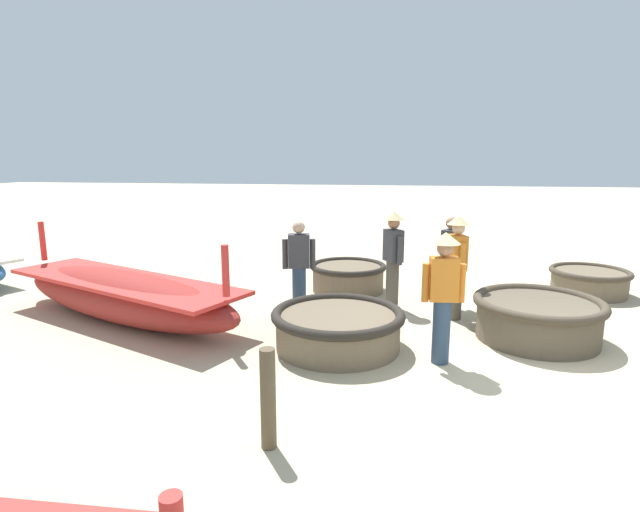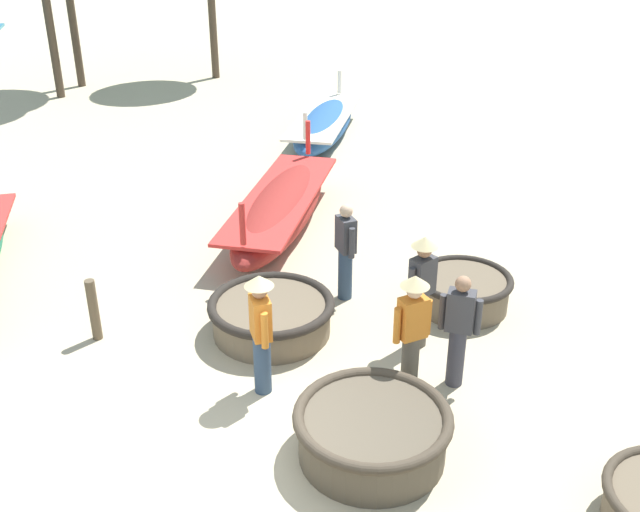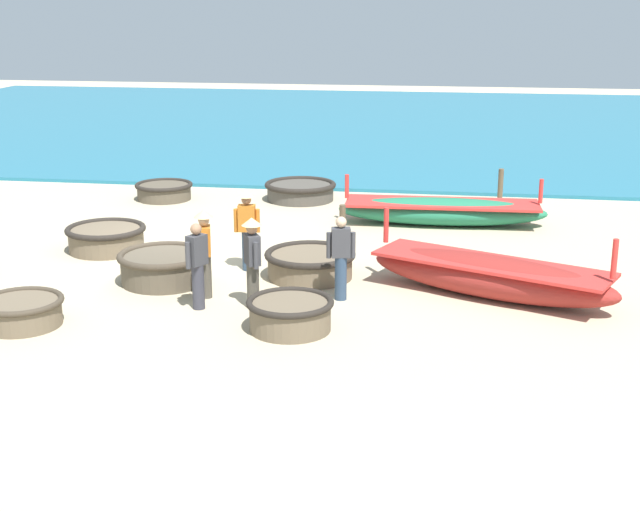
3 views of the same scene
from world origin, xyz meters
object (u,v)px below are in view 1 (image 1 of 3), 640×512
object	(u,v)px
coracle_far_left	(589,280)
mooring_post_inland	(268,399)
fisherman_hauling	(393,253)
long_boat_ochre_hull	(124,295)
fisherman_by_coracle	(457,260)
fisherman_crouching	(443,289)
fisherman_standing_right	(299,266)
coracle_center	(348,276)
fisherman_with_hat	(450,260)
coracle_tilted	(538,317)
coracle_upturned	(338,327)

from	to	relation	value
coracle_far_left	mooring_post_inland	xyz separation A→B (m)	(-5.89, 4.70, 0.20)
coracle_far_left	fisherman_hauling	distance (m)	4.02
long_boat_ochre_hull	fisherman_by_coracle	world-z (taller)	fisherman_by_coracle
coracle_far_left	fisherman_crouching	distance (m)	4.86
fisherman_standing_right	fisherman_crouching	bearing A→B (deg)	-126.13
fisherman_by_coracle	fisherman_crouching	world-z (taller)	same
coracle_center	fisherman_hauling	distance (m)	1.46
fisherman_with_hat	fisherman_crouching	bearing A→B (deg)	172.56
coracle_center	long_boat_ochre_hull	size ratio (longest dim) A/B	0.30
mooring_post_inland	coracle_tilted	bearing A→B (deg)	-43.87
coracle_center	fisherman_by_coracle	size ratio (longest dim) A/B	0.88
fisherman_hauling	mooring_post_inland	world-z (taller)	fisherman_hauling
fisherman_standing_right	long_boat_ochre_hull	bearing A→B (deg)	102.40
fisherman_by_coracle	fisherman_standing_right	distance (m)	2.50
long_boat_ochre_hull	mooring_post_inland	distance (m)	4.45
fisherman_crouching	mooring_post_inland	world-z (taller)	fisherman_crouching
mooring_post_inland	fisherman_with_hat	bearing A→B (deg)	-23.32
coracle_upturned	mooring_post_inland	size ratio (longest dim) A/B	1.94
coracle_tilted	coracle_center	bearing A→B (deg)	53.18
fisherman_standing_right	fisherman_hauling	world-z (taller)	fisherman_hauling
coracle_upturned	fisherman_standing_right	distance (m)	1.57
mooring_post_inland	fisherman_crouching	bearing A→B (deg)	-37.63
coracle_upturned	fisherman_by_coracle	bearing A→B (deg)	-48.19
coracle_center	mooring_post_inland	xyz separation A→B (m)	(-5.40, 0.17, 0.17)
coracle_far_left	fisherman_standing_right	xyz separation A→B (m)	(-2.18, 5.16, 0.57)
fisherman_with_hat	mooring_post_inland	xyz separation A→B (m)	(-4.60, 1.98, -0.37)
fisherman_by_coracle	fisherman_standing_right	world-z (taller)	fisherman_by_coracle
fisherman_crouching	mooring_post_inland	size ratio (longest dim) A/B	1.79
coracle_tilted	long_boat_ochre_hull	bearing A→B (deg)	90.93
long_boat_ochre_hull	fisherman_hauling	distance (m)	4.44
fisherman_crouching	long_boat_ochre_hull	bearing A→B (deg)	78.89
coracle_far_left	long_boat_ochre_hull	distance (m)	8.36
coracle_far_left	fisherman_by_coracle	size ratio (longest dim) A/B	0.86
fisherman_crouching	fisherman_standing_right	bearing A→B (deg)	53.87
coracle_far_left	long_boat_ochre_hull	xyz separation A→B (m)	(-2.78, 7.88, 0.14)
coracle_tilted	fisherman_hauling	size ratio (longest dim) A/B	1.07
coracle_tilted	coracle_far_left	distance (m)	3.13
long_boat_ochre_hull	fisherman_crouching	bearing A→B (deg)	-101.11
coracle_upturned	fisherman_by_coracle	size ratio (longest dim) A/B	1.09
long_boat_ochre_hull	fisherman_with_hat	xyz separation A→B (m)	(1.49, -5.16, 0.43)
coracle_upturned	fisherman_standing_right	size ratio (longest dim) A/B	1.15
coracle_far_left	fisherman_crouching	world-z (taller)	fisherman_crouching
coracle_tilted	fisherman_by_coracle	distance (m)	1.45
fisherman_crouching	mooring_post_inland	bearing A→B (deg)	142.37
fisherman_with_hat	fisherman_hauling	world-z (taller)	fisherman_hauling
coracle_tilted	mooring_post_inland	distance (m)	4.46
coracle_upturned	fisherman_crouching	distance (m)	1.52
mooring_post_inland	coracle_far_left	bearing A→B (deg)	-38.61
coracle_center	fisherman_with_hat	bearing A→B (deg)	-113.72
fisherman_with_hat	fisherman_crouching	size ratio (longest dim) A/B	0.94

